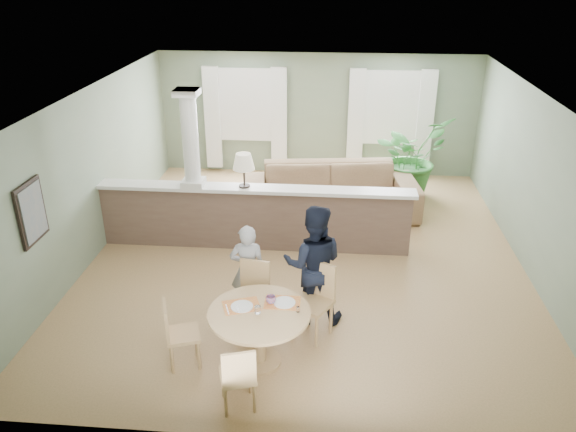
# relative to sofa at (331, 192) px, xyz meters

# --- Properties ---
(ground) EXTENTS (8.00, 8.00, 0.00)m
(ground) POSITION_rel_sofa_xyz_m (-0.36, -1.65, -0.48)
(ground) COLOR tan
(ground) RESTS_ON ground
(room_shell) EXTENTS (7.02, 8.02, 2.71)m
(room_shell) POSITION_rel_sofa_xyz_m (-0.39, -1.02, 1.33)
(room_shell) COLOR gray
(room_shell) RESTS_ON ground
(pony_wall) EXTENTS (5.32, 0.38, 2.70)m
(pony_wall) POSITION_rel_sofa_xyz_m (-1.35, -1.45, 0.23)
(pony_wall) COLOR brown
(pony_wall) RESTS_ON ground
(sofa) EXTENTS (3.42, 1.69, 0.96)m
(sofa) POSITION_rel_sofa_xyz_m (0.00, 0.00, 0.00)
(sofa) COLOR olive
(sofa) RESTS_ON ground
(houseplant) EXTENTS (1.97, 1.97, 1.66)m
(houseplant) POSITION_rel_sofa_xyz_m (1.60, 1.18, 0.35)
(houseplant) COLOR #2E6F2C
(houseplant) RESTS_ON ground
(dining_table) EXTENTS (1.22, 1.22, 0.84)m
(dining_table) POSITION_rel_sofa_xyz_m (-0.77, -4.44, 0.11)
(dining_table) COLOR tan
(dining_table) RESTS_ON ground
(chair_far_boy) EXTENTS (0.48, 0.48, 0.94)m
(chair_far_boy) POSITION_rel_sofa_xyz_m (-0.97, -3.68, 0.04)
(chair_far_boy) COLOR tan
(chair_far_boy) RESTS_ON ground
(chair_far_man) EXTENTS (0.62, 0.62, 1.01)m
(chair_far_man) POSITION_rel_sofa_xyz_m (-0.14, -3.77, 0.08)
(chair_far_man) COLOR tan
(chair_far_man) RESTS_ON ground
(chair_near) EXTENTS (0.48, 0.48, 0.85)m
(chair_near) POSITION_rel_sofa_xyz_m (-0.90, -5.25, -0.01)
(chair_near) COLOR tan
(chair_near) RESTS_ON ground
(chair_side) EXTENTS (0.50, 0.50, 0.87)m
(chair_side) POSITION_rel_sofa_xyz_m (-1.76, -4.56, 0.00)
(chair_side) COLOR tan
(chair_side) RESTS_ON ground
(child_person) EXTENTS (0.51, 0.35, 1.35)m
(child_person) POSITION_rel_sofa_xyz_m (-1.07, -3.38, 0.19)
(child_person) COLOR #96959A
(child_person) RESTS_ON ground
(man_person) EXTENTS (0.82, 0.64, 1.69)m
(man_person) POSITION_rel_sofa_xyz_m (-0.18, -3.45, 0.37)
(man_person) COLOR black
(man_person) RESTS_ON ground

